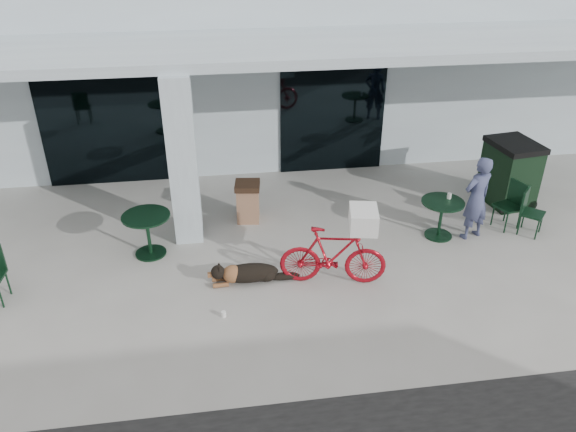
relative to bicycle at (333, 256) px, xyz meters
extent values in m
plane|color=#A4A29B|center=(-0.87, -0.48, -0.53)|extent=(80.00, 80.00, 0.00)
cube|color=silver|center=(-0.87, 8.02, 1.72)|extent=(22.00, 7.00, 4.50)
cube|color=black|center=(-4.07, 4.50, 0.82)|extent=(2.80, 0.06, 2.70)
cube|color=black|center=(0.93, 4.50, 0.82)|extent=(2.40, 0.06, 2.70)
cube|color=silver|center=(-2.37, 1.82, 1.03)|extent=(0.50, 0.50, 3.12)
cube|color=silver|center=(-0.87, 3.12, 2.68)|extent=(22.00, 2.80, 0.18)
imported|color=#A30D19|center=(0.00, 0.00, 0.00)|extent=(1.82, 0.82, 1.05)
cube|color=white|center=(0.44, -0.08, 0.70)|extent=(0.53, 0.65, 0.35)
cylinder|color=white|center=(-1.84, -0.65, -0.48)|extent=(0.10, 0.10, 0.10)
imported|color=#3E4468|center=(2.92, 1.07, 0.29)|extent=(0.69, 0.57, 1.63)
cylinder|color=white|center=(2.48, 1.27, 0.27)|extent=(0.08, 0.08, 0.11)
camera|label=1|loc=(-1.83, -7.50, 5.07)|focal=35.00mm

